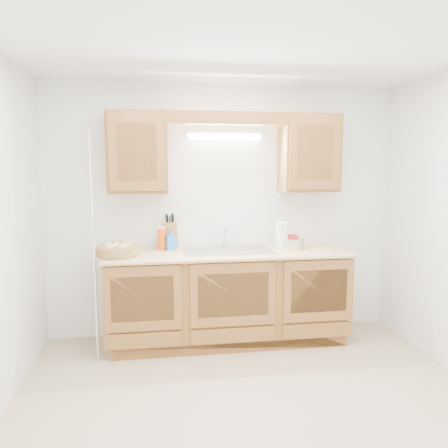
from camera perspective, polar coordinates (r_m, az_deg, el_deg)
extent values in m
plane|color=tan|center=(3.38, 3.98, -22.72)|extent=(3.50, 3.50, 0.00)
plane|color=white|center=(3.02, 4.45, 22.85)|extent=(3.50, 3.50, 0.00)
cube|color=white|center=(4.41, -0.10, 1.70)|extent=(3.50, 0.02, 2.50)
cube|color=white|center=(1.56, 16.63, -9.68)|extent=(3.50, 0.02, 2.50)
cube|color=olive|center=(4.29, 0.50, -9.55)|extent=(2.20, 0.60, 0.86)
cube|color=tan|center=(4.16, 0.54, -3.82)|extent=(2.30, 0.63, 0.04)
cube|color=olive|center=(4.18, -11.22, 9.12)|extent=(0.55, 0.33, 0.75)
cube|color=olive|center=(4.43, 11.03, 9.03)|extent=(0.55, 0.33, 0.75)
cube|color=olive|center=(4.11, 0.55, 13.70)|extent=(2.20, 0.05, 0.12)
cylinder|color=white|center=(4.30, 0.10, 11.28)|extent=(0.70, 0.05, 0.05)
cube|color=white|center=(4.33, 0.04, 11.65)|extent=(0.76, 0.06, 0.05)
cube|color=#9E9EA3|center=(4.18, 0.50, -3.45)|extent=(0.84, 0.46, 0.01)
cube|color=#9E9EA3|center=(4.17, -2.36, -4.65)|extent=(0.39, 0.40, 0.16)
cube|color=#9E9EA3|center=(4.23, 3.32, -4.47)|extent=(0.39, 0.40, 0.16)
cylinder|color=silver|center=(4.37, 0.09, -2.74)|extent=(0.06, 0.06, 0.04)
cylinder|color=silver|center=(4.35, 0.09, -1.70)|extent=(0.02, 0.02, 0.16)
cylinder|color=silver|center=(4.29, 0.19, -0.62)|extent=(0.02, 0.12, 0.02)
cylinder|color=white|center=(4.38, 1.64, -2.18)|extent=(0.03, 0.03, 0.12)
cylinder|color=silver|center=(3.88, -16.64, -3.17)|extent=(0.03, 0.03, 2.00)
cube|color=white|center=(4.65, 11.57, 0.61)|extent=(0.08, 0.01, 0.12)
cylinder|color=olive|center=(4.07, -13.84, -3.39)|extent=(0.49, 0.49, 0.08)
sphere|color=#D8C67F|center=(4.03, -14.83, -3.03)|extent=(0.10, 0.10, 0.10)
sphere|color=#D8C67F|center=(4.01, -13.16, -3.03)|extent=(0.10, 0.10, 0.10)
sphere|color=tan|center=(4.10, -12.45, -2.80)|extent=(0.09, 0.09, 0.09)
sphere|color=#B31418|center=(4.13, -14.07, -2.79)|extent=(0.09, 0.09, 0.09)
sphere|color=#72A53F|center=(4.11, -15.31, -2.88)|extent=(0.09, 0.09, 0.09)
sphere|color=#D8C67F|center=(4.05, -13.87, -2.94)|extent=(0.09, 0.09, 0.09)
sphere|color=#B31418|center=(4.16, -13.29, -2.71)|extent=(0.08, 0.08, 0.08)
cube|color=olive|center=(4.32, -7.05, -1.53)|extent=(0.14, 0.21, 0.27)
cylinder|color=black|center=(4.28, -7.52, 0.31)|extent=(0.02, 0.04, 0.10)
cylinder|color=black|center=(4.28, -7.07, 0.37)|extent=(0.02, 0.04, 0.10)
cylinder|color=black|center=(4.28, -6.63, 0.44)|extent=(0.02, 0.04, 0.10)
cylinder|color=black|center=(4.32, -7.38, 0.55)|extent=(0.02, 0.04, 0.10)
cylinder|color=black|center=(4.32, -6.80, 0.61)|extent=(0.02, 0.04, 0.10)
cylinder|color=black|center=(4.36, -7.54, 0.70)|extent=(0.02, 0.04, 0.10)
cylinder|color=black|center=(4.36, -6.67, 0.77)|extent=(0.02, 0.04, 0.10)
cylinder|color=#E74A0C|center=(4.24, -8.15, -1.94)|extent=(0.08, 0.08, 0.21)
cylinder|color=white|center=(4.23, -8.18, -0.45)|extent=(0.07, 0.07, 0.01)
imported|color=#2778C5|center=(4.25, -7.02, -1.93)|extent=(0.12, 0.12, 0.21)
cube|color=#CC333F|center=(4.55, 8.18, -2.63)|extent=(0.12, 0.08, 0.01)
cube|color=green|center=(4.55, 8.19, -2.51)|extent=(0.12, 0.08, 0.02)
cylinder|color=silver|center=(4.32, 7.53, -3.11)|extent=(0.15, 0.15, 0.01)
cylinder|color=silver|center=(4.30, 7.56, -1.22)|extent=(0.02, 0.02, 0.30)
cylinder|color=white|center=(4.30, 7.56, -1.41)|extent=(0.14, 0.14, 0.25)
sphere|color=silver|center=(4.28, 7.59, 0.75)|extent=(0.02, 0.02, 0.02)
cylinder|color=silver|center=(4.37, 8.64, -2.41)|extent=(0.30, 0.30, 0.10)
sphere|color=#B31418|center=(4.35, 8.27, -1.77)|extent=(0.07, 0.07, 0.07)
sphere|color=#B31418|center=(4.39, 8.95, -1.71)|extent=(0.07, 0.07, 0.07)
sphere|color=#B31418|center=(4.33, 8.77, -1.82)|extent=(0.07, 0.07, 0.07)
sphere|color=#B31418|center=(4.35, 9.24, -1.79)|extent=(0.07, 0.07, 0.07)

